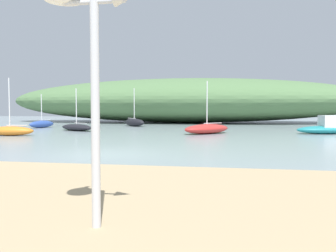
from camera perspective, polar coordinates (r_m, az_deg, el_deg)
The scene contains 9 objects.
ground_plane at distance 14.02m, azimuth -10.44°, elevation -4.61°, with size 120.00×120.00×0.00m, color gray.
distant_hill at distance 44.94m, azimuth 2.68°, elevation 4.21°, with size 47.18×14.53×5.65m, color #517547.
mast_structure at distance 5.03m, azimuth -14.83°, elevation 17.48°, with size 1.27×0.52×3.51m.
sailboat_west_reach at distance 35.24m, azimuth -5.58°, elevation 0.62°, with size 3.05×2.81×3.86m.
sailboat_far_right at distance 25.45m, azimuth -24.61°, elevation -0.70°, with size 3.30×1.44×3.86m.
sailboat_east_reach at distance 25.01m, azimuth 6.43°, elevation -0.45°, with size 3.83×4.03×3.79m.
motorboat_by_sandbar at distance 27.17m, azimuth 24.74°, elevation -0.20°, with size 4.31×2.20×1.33m.
sailboat_near_shore at distance 29.24m, azimuth -14.84°, elevation -0.20°, with size 3.87×3.08×3.44m.
sailboat_outer_mooring at distance 34.57m, azimuth -20.09°, elevation 0.31°, with size 1.60×2.98×3.15m.
Camera 1 is at (4.82, -13.03, 1.83)m, focal length 36.97 mm.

